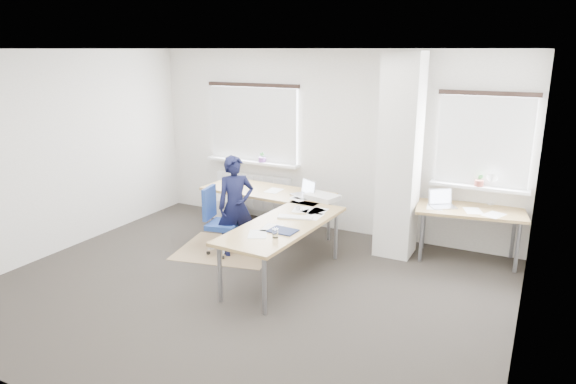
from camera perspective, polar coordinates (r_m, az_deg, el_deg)
The scene contains 8 objects.
ground at distance 6.35m, azimuth -4.87°, elevation -10.63°, with size 6.00×6.00×0.00m, color #292621.
room_shell at distance 6.09m, azimuth -1.52°, elevation 5.65°, with size 6.04×5.04×2.82m.
floor_mat at distance 7.51m, azimuth -6.77°, elevation -6.36°, with size 1.35×1.14×0.01m, color #8F734E.
white_crate at distance 8.99m, azimuth -7.36°, elevation -1.60°, with size 0.54×0.38×0.32m, color white.
desk_main at distance 7.04m, azimuth -1.13°, elevation -1.80°, with size 2.41×2.74×0.96m.
desk_side at distance 7.33m, azimuth 19.55°, elevation -2.09°, with size 1.50×0.92×1.22m.
task_chair at distance 7.33m, azimuth -7.37°, elevation -4.75°, with size 0.53×0.52×0.95m.
person at distance 7.13m, azimuth -5.82°, elevation -1.55°, with size 0.51×0.34×1.41m, color black.
Camera 1 is at (3.05, -4.81, 2.80)m, focal length 32.00 mm.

